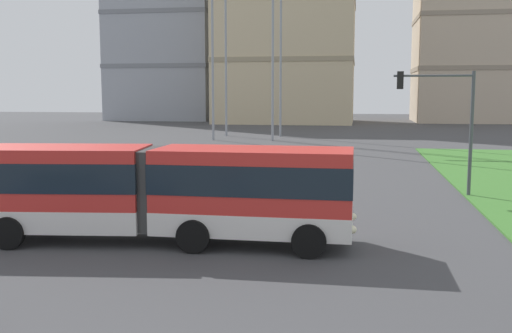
# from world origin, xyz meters

# --- Properties ---
(articulated_bus) EXTENTS (11.98, 3.40, 3.00)m
(articulated_bus) POSITION_xyz_m (-2.37, 11.73, 1.65)
(articulated_bus) COLOR red
(articulated_bus) RESTS_ON ground
(car_silver_hatch) EXTENTS (4.54, 2.34, 1.58)m
(car_silver_hatch) POSITION_xyz_m (-6.04, 25.88, 0.75)
(car_silver_hatch) COLOR #B7BABF
(car_silver_hatch) RESTS_ON ground
(traffic_light_far_right) EXTENTS (3.56, 0.28, 5.66)m
(traffic_light_far_right) POSITION_xyz_m (7.45, 22.00, 3.91)
(traffic_light_far_right) COLOR #474C51
(traffic_light_far_right) RESTS_ON ground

